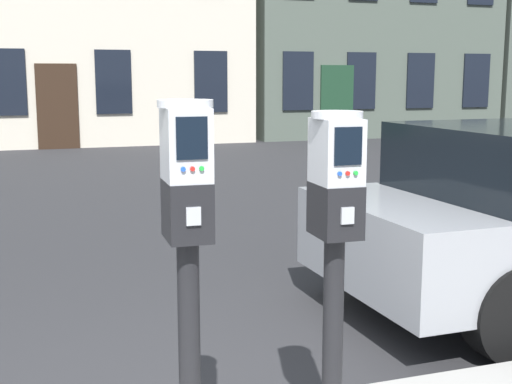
{
  "coord_description": "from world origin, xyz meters",
  "views": [
    {
      "loc": [
        -0.55,
        -2.92,
        1.78
      ],
      "look_at": [
        0.38,
        -0.22,
        1.3
      ],
      "focal_mm": 48.43,
      "sensor_mm": 36.0,
      "label": 1
    }
  ],
  "objects": [
    {
      "name": "parking_meter_twin_adjacent",
      "position": [
        0.7,
        -0.32,
        1.18
      ],
      "size": [
        0.22,
        0.26,
        1.5
      ],
      "rotation": [
        0.0,
        0.0,
        -1.61
      ],
      "color": "black",
      "rests_on": "sidewalk_slab"
    },
    {
      "name": "parking_meter_near_kerb",
      "position": [
        0.06,
        -0.32,
        1.21
      ],
      "size": [
        0.22,
        0.26,
        1.56
      ],
      "rotation": [
        0.0,
        0.0,
        -1.61
      ],
      "color": "black",
      "rests_on": "sidewalk_slab"
    }
  ]
}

